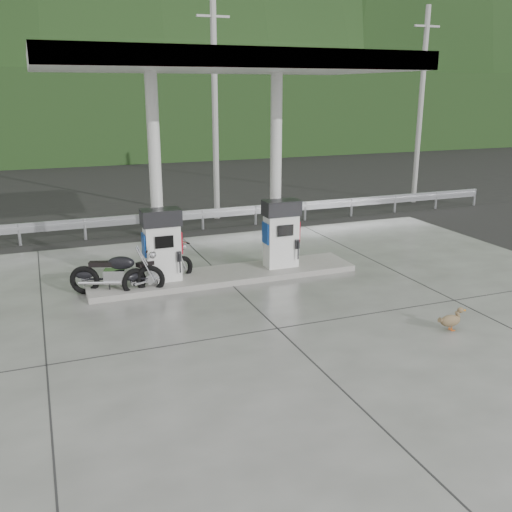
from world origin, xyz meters
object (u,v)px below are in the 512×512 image
object	(u,v)px
motorcycle_right	(159,269)
duck	(450,321)
gas_pump_left	(162,245)
gas_pump_right	(281,234)
motorcycle_left	(117,274)

from	to	relation	value
motorcycle_right	duck	size ratio (longest dim) A/B	3.52
gas_pump_left	motorcycle_right	bearing A→B (deg)	-148.76
gas_pump_right	motorcycle_left	world-z (taller)	gas_pump_right
gas_pump_left	duck	distance (m)	6.91
gas_pump_left	gas_pump_right	distance (m)	3.20
gas_pump_right	motorcycle_left	size ratio (longest dim) A/B	0.85
motorcycle_left	duck	bearing A→B (deg)	-18.91
gas_pump_left	duck	world-z (taller)	gas_pump_left
gas_pump_right	gas_pump_left	bearing A→B (deg)	180.00
motorcycle_left	duck	world-z (taller)	motorcycle_left
duck	gas_pump_left	bearing A→B (deg)	137.37
motorcycle_right	motorcycle_left	bearing A→B (deg)	161.02
gas_pump_left	motorcycle_right	world-z (taller)	gas_pump_left
gas_pump_right	motorcycle_left	bearing A→B (deg)	-177.73
motorcycle_left	motorcycle_right	size ratio (longest dim) A/B	1.08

